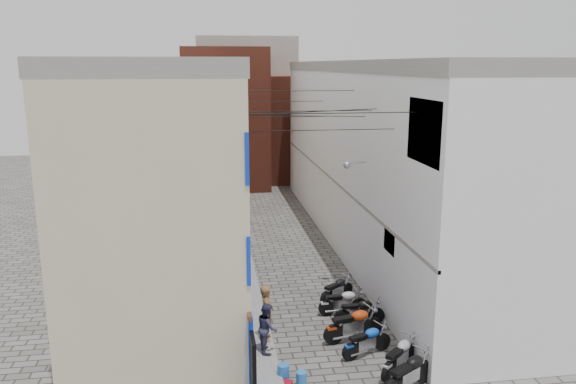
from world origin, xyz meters
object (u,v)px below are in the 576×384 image
water_jug_near (301,380)px  person_b (267,327)px  motorcycle_c (367,340)px  motorcycle_a (409,372)px  motorcycle_d (353,323)px  motorcycle_g (337,288)px  motorcycle_b (400,355)px  motorcycle_f (343,301)px  person_a (267,313)px  motorcycle_e (360,310)px  water_jug_far (283,373)px

water_jug_near → person_b: bearing=113.7°
water_jug_near → motorcycle_c: bearing=32.2°
motorcycle_a → water_jug_near: size_ratio=4.45×
motorcycle_d → person_b: person_b is taller
motorcycle_g → motorcycle_b: bearing=-28.5°
person_b → motorcycle_d: bearing=-76.5°
motorcycle_g → water_jug_near: (-2.34, -5.60, -0.28)m
motorcycle_b → motorcycle_f: motorcycle_b is taller
motorcycle_a → person_a: size_ratio=1.14×
motorcycle_a → water_jug_near: 2.99m
motorcycle_a → motorcycle_g: (-0.56, 6.24, -0.09)m
motorcycle_a → motorcycle_f: bearing=154.4°
person_a → water_jug_near: person_a is taller
motorcycle_e → person_a: 3.58m
motorcycle_d → person_b: (-2.90, -0.73, 0.41)m
motorcycle_f → water_jug_far: bearing=-36.2°
motorcycle_c → water_jug_near: bearing=-79.2°
motorcycle_c → motorcycle_g: bearing=158.2°
motorcycle_g → motorcycle_d: bearing=-39.0°
motorcycle_c → person_b: bearing=-116.7°
motorcycle_e → person_a: (-3.35, -1.10, 0.64)m
motorcycle_c → person_b: 3.12m
motorcycle_b → water_jug_near: bearing=-125.4°
motorcycle_d → person_a: 2.89m
motorcycle_f → motorcycle_c: bearing=-1.7°
motorcycle_e → person_b: bearing=-61.0°
motorcycle_a → water_jug_far: motorcycle_a is taller
person_b → person_a: bearing=-6.2°
motorcycle_d → motorcycle_e: bearing=141.2°
motorcycle_a → water_jug_near: bearing=-135.1°
motorcycle_d → person_b: bearing=-89.6°
motorcycle_f → motorcycle_d: bearing=-6.2°
motorcycle_f → person_b: bearing=-50.9°
motorcycle_b → water_jug_near: motorcycle_b is taller
motorcycle_e → water_jug_far: 4.50m
motorcycle_e → motorcycle_f: motorcycle_f is taller
motorcycle_b → motorcycle_g: 5.30m
water_jug_far → person_a: bearing=96.1°
motorcycle_b → water_jug_far: 3.46m
motorcycle_e → motorcycle_f: (-0.38, 0.84, 0.01)m
motorcycle_f → water_jug_near: size_ratio=3.89×
motorcycle_f → person_a: 3.60m
water_jug_far → motorcycle_b: bearing=0.0°
motorcycle_g → person_a: 4.40m
motorcycle_e → motorcycle_g: size_ratio=1.02×
motorcycle_e → person_b: person_b is taller
motorcycle_b → motorcycle_d: size_ratio=0.92×
motorcycle_g → water_jug_far: bearing=-63.6°
motorcycle_c → motorcycle_f: 2.95m
motorcycle_d → motorcycle_g: size_ratio=1.20×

